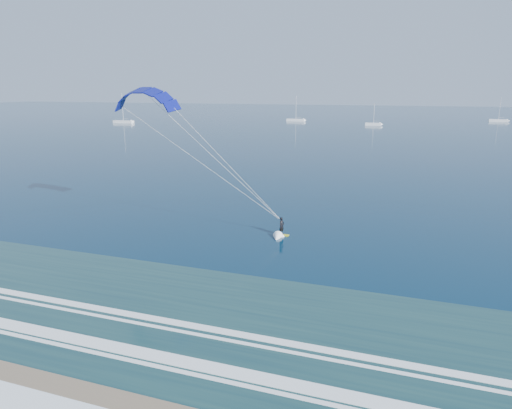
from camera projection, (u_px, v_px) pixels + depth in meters
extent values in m
plane|color=#072D43|center=(51.00, 403.00, 23.58)|extent=(900.00, 900.00, 0.00)
cube|color=#1E423F|center=(138.00, 329.00, 30.90)|extent=(600.00, 22.00, 0.03)
cube|color=white|center=(71.00, 385.00, 24.95)|extent=(600.00, 0.90, 0.07)
cube|color=white|center=(116.00, 347.00, 28.61)|extent=(600.00, 1.10, 0.07)
cube|color=white|center=(150.00, 318.00, 32.27)|extent=(600.00, 0.70, 0.07)
cube|color=white|center=(44.00, 408.00, 23.10)|extent=(600.00, 2.00, 0.02)
cube|color=gold|center=(282.00, 235.00, 50.64)|extent=(1.61, 0.52, 0.09)
imported|color=black|center=(282.00, 226.00, 50.39)|extent=(0.72, 0.85, 1.98)
cone|color=white|center=(277.00, 238.00, 49.49)|extent=(1.31, 1.74, 1.10)
cube|color=white|center=(124.00, 122.00, 215.70)|extent=(10.28, 2.40, 1.20)
cylinder|color=silver|center=(123.00, 107.00, 214.00)|extent=(0.18, 0.18, 12.56)
cylinder|color=silver|center=(126.00, 119.00, 214.97)|extent=(2.60, 0.12, 0.12)
cube|color=white|center=(296.00, 120.00, 227.36)|extent=(9.12, 2.40, 1.20)
cylinder|color=silver|center=(296.00, 107.00, 225.82)|extent=(0.18, 0.18, 11.27)
cylinder|color=silver|center=(298.00, 117.00, 226.63)|extent=(2.60, 0.12, 0.12)
cube|color=white|center=(373.00, 124.00, 201.10)|extent=(6.80, 2.40, 1.20)
cylinder|color=silver|center=(374.00, 113.00, 199.90)|extent=(0.18, 0.18, 8.50)
cylinder|color=silver|center=(376.00, 121.00, 200.37)|extent=(2.60, 0.12, 0.12)
cube|color=white|center=(498.00, 121.00, 224.19)|extent=(8.67, 2.40, 1.20)
cylinder|color=silver|center=(500.00, 108.00, 222.74)|extent=(0.18, 0.18, 10.60)
cylinder|color=silver|center=(501.00, 118.00, 223.47)|extent=(2.60, 0.12, 0.12)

